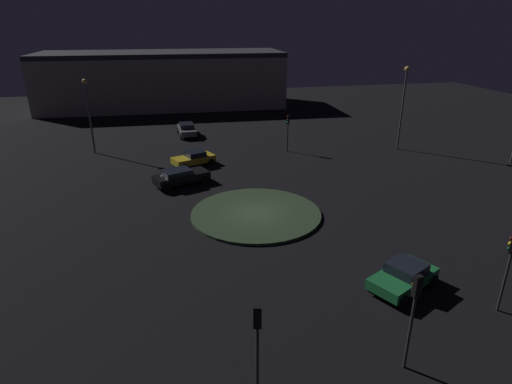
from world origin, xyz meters
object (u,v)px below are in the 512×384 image
at_px(streetlamp_southwest, 88,105).
at_px(traffic_light_east_near, 414,304).
at_px(traffic_light_northwest, 288,126).
at_px(traffic_light_northeast, 510,258).
at_px(store_building, 163,80).
at_px(car_green, 404,276).
at_px(streetlamp_northwest, 404,96).
at_px(car_grey, 187,129).
at_px(car_black, 181,176).
at_px(car_yellow, 194,158).
at_px(traffic_light_east, 257,331).

bearing_deg(streetlamp_southwest, traffic_light_east_near, 25.09).
relative_size(traffic_light_northwest, traffic_light_northeast, 0.96).
height_order(streetlamp_southwest, store_building, store_building).
relative_size(traffic_light_northwest, streetlamp_southwest, 0.51).
height_order(car_green, streetlamp_northwest, streetlamp_northwest).
relative_size(traffic_light_east_near, streetlamp_southwest, 0.57).
bearing_deg(streetlamp_southwest, store_building, 162.52).
bearing_deg(traffic_light_northwest, car_grey, -107.91).
distance_m(car_black, traffic_light_east_near, 24.21).
distance_m(car_black, streetlamp_northwest, 24.94).
relative_size(car_black, streetlamp_southwest, 0.65).
height_order(car_yellow, traffic_light_northeast, traffic_light_northeast).
relative_size(car_green, streetlamp_southwest, 0.56).
relative_size(car_grey, store_building, 0.12).
height_order(traffic_light_northwest, streetlamp_northwest, streetlamp_northwest).
distance_m(traffic_light_east, streetlamp_northwest, 36.19).
relative_size(car_yellow, traffic_light_east, 1.16).
bearing_deg(traffic_light_northeast, streetlamp_northwest, -54.48).
distance_m(traffic_light_northeast, streetlamp_southwest, 39.13).
height_order(car_yellow, traffic_light_east, traffic_light_east).
distance_m(car_yellow, store_building, 31.86).
distance_m(car_green, store_building, 55.69).
height_order(car_black, traffic_light_northeast, traffic_light_northeast).
height_order(car_green, traffic_light_northeast, traffic_light_northeast).
relative_size(car_grey, traffic_light_northwest, 1.19).
relative_size(traffic_light_east, streetlamp_southwest, 0.49).
bearing_deg(streetlamp_southwest, traffic_light_northwest, 79.27).
bearing_deg(car_yellow, traffic_light_east_near, -99.73).
xyz_separation_m(traffic_light_northeast, streetlamp_southwest, (-31.99, -22.44, 2.19)).
relative_size(car_yellow, store_building, 0.12).
bearing_deg(car_yellow, traffic_light_northwest, -7.69).
xyz_separation_m(traffic_light_northwest, streetlamp_northwest, (1.71, 12.00, 2.99)).
height_order(car_yellow, traffic_light_northwest, traffic_light_northwest).
bearing_deg(store_building, streetlamp_northwest, 130.03).
height_order(car_grey, car_black, car_grey).
distance_m(car_green, traffic_light_northwest, 25.60).
xyz_separation_m(car_black, traffic_light_east_near, (22.85, 7.67, 2.33)).
xyz_separation_m(streetlamp_southwest, store_building, (-25.18, 7.93, -0.84)).
distance_m(car_black, traffic_light_east, 22.70).
bearing_deg(traffic_light_east, streetlamp_southwest, 28.68).
xyz_separation_m(car_grey, car_green, (34.57, 8.88, -0.06)).
relative_size(car_grey, traffic_light_east, 1.23).
bearing_deg(traffic_light_northwest, streetlamp_southwest, -76.51).
relative_size(car_green, streetlamp_northwest, 0.50).
bearing_deg(streetlamp_northwest, car_grey, -116.08).
distance_m(car_grey, traffic_light_northeast, 39.32).
xyz_separation_m(car_black, streetlamp_northwest, (-5.97, 23.69, 5.02)).
distance_m(car_black, store_building, 36.83).
height_order(streetlamp_northwest, store_building, streetlamp_northwest).
distance_m(car_yellow, traffic_light_northeast, 28.54).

